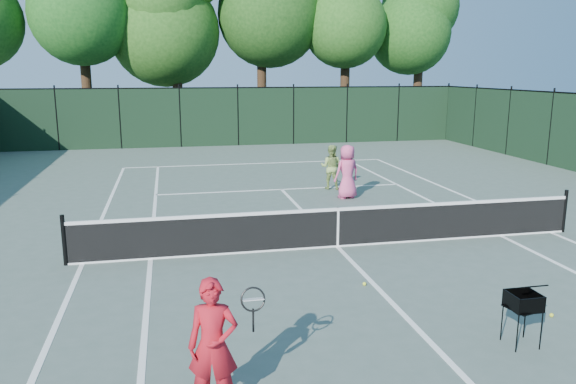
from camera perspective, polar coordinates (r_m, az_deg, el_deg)
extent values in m
plane|color=#4C5C53|center=(12.79, 5.04, -5.57)|extent=(90.00, 90.00, 0.00)
cube|color=white|center=(12.41, -20.17, -6.86)|extent=(0.10, 23.77, 0.01)
cube|color=white|center=(15.28, 25.17, -3.74)|extent=(0.10, 23.77, 0.01)
cube|color=white|center=(12.27, -13.79, -6.64)|extent=(0.10, 23.77, 0.01)
cube|color=white|center=(14.50, 20.83, -4.18)|extent=(0.10, 23.77, 0.01)
cube|color=white|center=(24.11, -3.24, 2.92)|extent=(10.97, 0.10, 0.01)
cube|color=white|center=(18.80, -0.66, 0.27)|extent=(8.23, 0.10, 0.01)
cube|color=white|center=(12.79, 5.04, -5.56)|extent=(0.10, 12.80, 0.01)
cube|color=black|center=(12.66, 5.08, -3.61)|extent=(11.60, 0.03, 0.85)
cube|color=white|center=(12.55, 5.12, -1.76)|extent=(11.60, 0.05, 0.07)
cube|color=white|center=(12.78, 5.04, -5.48)|extent=(11.60, 0.05, 0.04)
cube|color=white|center=(12.66, 5.08, -3.61)|extent=(0.05, 0.04, 0.91)
cylinder|color=black|center=(12.30, -21.80, -4.57)|extent=(0.09, 0.09, 1.06)
cylinder|color=black|center=(15.34, 26.28, -1.74)|extent=(0.09, 0.09, 1.06)
cube|color=black|center=(29.95, -5.10, 7.59)|extent=(24.00, 0.05, 3.00)
cylinder|color=black|center=(33.95, -19.69, 9.00)|extent=(0.56, 0.56, 4.80)
cylinder|color=black|center=(33.48, -11.10, 9.02)|extent=(0.56, 0.56, 4.30)
ellipsoid|color=#1E4D16|center=(33.66, -11.51, 18.58)|extent=(6.00, 6.00, 9.30)
cylinder|color=black|center=(34.42, -2.67, 9.90)|extent=(0.56, 0.56, 5.00)
cylinder|color=black|center=(34.92, 5.76, 9.55)|extent=(0.56, 0.56, 4.60)
cylinder|color=black|center=(37.21, 12.97, 9.31)|extent=(0.56, 0.56, 4.40)
ellipsoid|color=#164614|center=(37.37, 13.40, 17.81)|extent=(5.80, 5.80, 8.99)
imported|color=red|center=(6.75, -7.62, -15.21)|extent=(0.65, 0.49, 1.61)
cylinder|color=black|center=(6.96, -3.55, -12.87)|extent=(0.03, 0.03, 0.30)
torus|color=black|center=(6.85, -3.58, -10.83)|extent=(0.30, 0.10, 0.30)
imported|color=#DF4E86|center=(17.45, 6.03, 2.06)|extent=(0.93, 0.72, 1.68)
imported|color=#8BAA55|center=(18.82, 4.40, 2.55)|extent=(0.91, 0.85, 1.49)
cylinder|color=black|center=(8.74, 22.26, -13.19)|extent=(0.02, 0.02, 0.56)
cylinder|color=black|center=(8.95, 24.32, -12.76)|extent=(0.02, 0.02, 0.56)
cylinder|color=black|center=(9.03, 20.90, -12.25)|extent=(0.02, 0.02, 0.56)
cylinder|color=black|center=(9.23, 22.92, -11.88)|extent=(0.02, 0.02, 0.56)
cube|color=black|center=(8.83, 22.82, -10.14)|extent=(0.50, 0.50, 0.24)
sphere|color=#BBD52B|center=(8.86, 22.78, -10.55)|extent=(0.06, 0.06, 0.06)
sphere|color=#BBD52B|center=(8.86, 22.78, -10.55)|extent=(0.06, 0.06, 0.06)
sphere|color=#BBD52B|center=(8.86, 22.78, -10.55)|extent=(0.06, 0.06, 0.06)
sphere|color=#BBD52B|center=(8.86, 22.78, -10.55)|extent=(0.06, 0.06, 0.06)
sphere|color=#BBD52B|center=(8.86, 22.78, -10.55)|extent=(0.06, 0.06, 0.06)
sphere|color=#BBD52B|center=(8.86, 22.78, -10.55)|extent=(0.06, 0.06, 0.06)
sphere|color=#BBD52B|center=(8.86, 22.78, -10.55)|extent=(0.06, 0.06, 0.06)
sphere|color=#BBD52B|center=(8.86, 22.78, -10.55)|extent=(0.06, 0.06, 0.06)
sphere|color=#BBD52B|center=(8.86, 22.78, -10.55)|extent=(0.06, 0.06, 0.06)
sphere|color=#BBD52B|center=(8.86, 22.78, -10.55)|extent=(0.06, 0.06, 0.06)
sphere|color=#BBD52B|center=(8.86, 22.78, -10.55)|extent=(0.06, 0.06, 0.06)
sphere|color=#BBD52B|center=(8.86, 22.78, -10.55)|extent=(0.06, 0.06, 0.06)
sphere|color=#BBD52B|center=(8.86, 22.78, -10.55)|extent=(0.06, 0.06, 0.06)
sphere|color=gold|center=(10.21, 25.20, -11.25)|extent=(0.07, 0.07, 0.07)
sphere|color=#E5F331|center=(10.62, 7.78, -9.23)|extent=(0.07, 0.07, 0.07)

